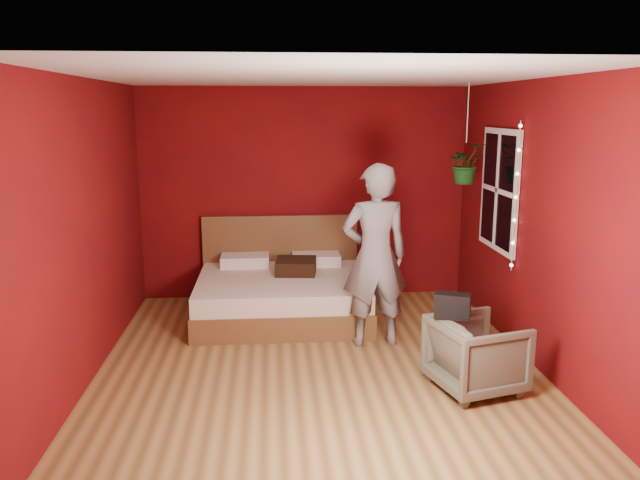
% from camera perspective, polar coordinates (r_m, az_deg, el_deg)
% --- Properties ---
extents(floor, '(4.50, 4.50, 0.00)m').
position_cam_1_polar(floor, '(5.90, -0.20, -11.38)').
color(floor, olive).
rests_on(floor, ground).
extents(room_walls, '(4.04, 4.54, 2.62)m').
position_cam_1_polar(room_walls, '(5.46, -0.21, 5.04)').
color(room_walls, '#690C0B').
rests_on(room_walls, ground).
extents(window, '(0.05, 0.97, 1.27)m').
position_cam_1_polar(window, '(6.78, 16.03, 4.40)').
color(window, white).
rests_on(window, room_walls).
extents(fairy_lights, '(0.04, 0.04, 1.45)m').
position_cam_1_polar(fairy_lights, '(6.29, 17.47, 3.76)').
color(fairy_lights, silver).
rests_on(fairy_lights, room_walls).
extents(bed, '(1.91, 1.62, 1.05)m').
position_cam_1_polar(bed, '(7.18, -3.52, -4.77)').
color(bed, brown).
rests_on(bed, ground).
extents(person, '(0.70, 0.49, 1.83)m').
position_cam_1_polar(person, '(6.15, 5.05, -1.47)').
color(person, slate).
rests_on(person, ground).
extents(armchair, '(0.84, 0.83, 0.63)m').
position_cam_1_polar(armchair, '(5.47, 14.11, -10.12)').
color(armchair, '#575644').
rests_on(armchair, ground).
extents(handbag, '(0.32, 0.24, 0.21)m').
position_cam_1_polar(handbag, '(5.32, 12.01, -5.89)').
color(handbag, black).
rests_on(handbag, armchair).
extents(throw_pillow, '(0.50, 0.50, 0.16)m').
position_cam_1_polar(throw_pillow, '(7.18, -2.20, -2.41)').
color(throw_pillow, black).
rests_on(throw_pillow, bed).
extents(hanging_plant, '(0.50, 0.47, 1.06)m').
position_cam_1_polar(hanging_plant, '(6.88, 13.15, 6.85)').
color(hanging_plant, silver).
rests_on(hanging_plant, room_walls).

